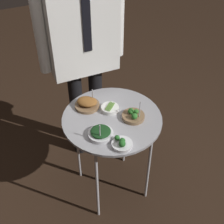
{
  "coord_description": "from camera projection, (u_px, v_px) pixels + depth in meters",
  "views": [
    {
      "loc": [
        -0.63,
        -1.41,
        2.14
      ],
      "look_at": [
        0.0,
        0.0,
        0.8
      ],
      "focal_mm": 50.0,
      "sensor_mm": 36.0,
      "label": 1
    }
  ],
  "objects": [
    {
      "name": "serving_cart",
      "position": [
        112.0,
        124.0,
        2.12
      ],
      "size": [
        0.67,
        0.67,
        0.75
      ],
      "color": "#939399",
      "rests_on": "ground_plane"
    },
    {
      "name": "waiter_figure",
      "position": [
        82.0,
        39.0,
        2.17
      ],
      "size": [
        0.64,
        0.24,
        1.74
      ],
      "color": "black",
      "rests_on": "ground_plane"
    },
    {
      "name": "bowl_spinach_far_rim",
      "position": [
        101.0,
        133.0,
        1.94
      ],
      "size": [
        0.16,
        0.16,
        0.13
      ],
      "color": "silver",
      "rests_on": "serving_cart"
    },
    {
      "name": "bowl_broccoli_front_right",
      "position": [
        122.0,
        144.0,
        1.87
      ],
      "size": [
        0.13,
        0.13,
        0.07
      ],
      "color": "silver",
      "rests_on": "serving_cart"
    },
    {
      "name": "ground_plane",
      "position": [
        112.0,
        185.0,
        2.57
      ],
      "size": [
        8.0,
        8.0,
        0.0
      ],
      "primitive_type": "plane",
      "color": "black"
    },
    {
      "name": "bowl_roast_back_left",
      "position": [
        87.0,
        103.0,
        2.15
      ],
      "size": [
        0.18,
        0.17,
        0.13
      ],
      "color": "brown",
      "rests_on": "serving_cart"
    },
    {
      "name": "bowl_asparagus_front_center",
      "position": [
        110.0,
        108.0,
        2.13
      ],
      "size": [
        0.12,
        0.12,
        0.04
      ],
      "color": "white",
      "rests_on": "serving_cart"
    },
    {
      "name": "bowl_broccoli_center",
      "position": [
        133.0,
        116.0,
        2.06
      ],
      "size": [
        0.15,
        0.15,
        0.16
      ],
      "color": "brown",
      "rests_on": "serving_cart"
    }
  ]
}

